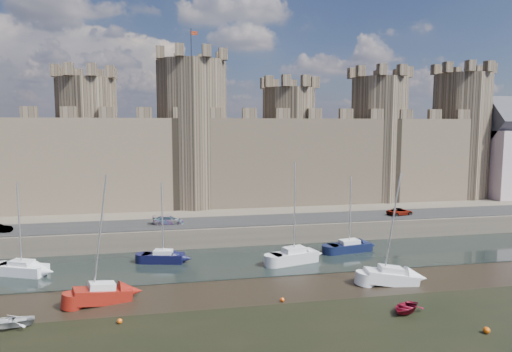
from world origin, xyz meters
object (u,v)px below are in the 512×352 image
object	(u,v)px
sailboat_1	(163,257)
sailboat_3	(349,246)
sailboat_0	(22,268)
sailboat_5	(391,276)
car_2	(168,220)
sailboat_4	(102,294)
car_3	(400,212)
sailboat_2	(294,256)

from	to	relation	value
sailboat_1	sailboat_3	xyz separation A→B (m)	(22.28, 0.15, -0.01)
sailboat_0	sailboat_5	bearing A→B (deg)	7.54
car_2	sailboat_1	world-z (taller)	sailboat_1
car_2	sailboat_4	size ratio (longest dim) A/B	0.35
sailboat_1	sailboat_3	bearing A→B (deg)	13.99
sailboat_4	sailboat_5	bearing A→B (deg)	-17.60
sailboat_0	sailboat_4	bearing A→B (deg)	-22.67
sailboat_0	sailboat_1	xyz separation A→B (m)	(14.28, 1.47, -0.02)
car_3	sailboat_1	size ratio (longest dim) A/B	0.42
sailboat_2	sailboat_0	bearing A→B (deg)	162.12
car_2	sailboat_5	distance (m)	29.19
sailboat_0	sailboat_3	size ratio (longest dim) A/B	1.03
sailboat_2	sailboat_5	xyz separation A→B (m)	(7.42, -8.25, -0.10)
car_2	sailboat_3	size ratio (longest dim) A/B	0.43
sailboat_3	sailboat_4	bearing A→B (deg)	-167.04
car_2	sailboat_1	size ratio (longest dim) A/B	0.44
car_3	sailboat_4	xyz separation A→B (m)	(-38.63, -19.18, -2.23)
sailboat_0	car_2	bearing A→B (deg)	57.14
sailboat_0	sailboat_5	distance (m)	37.37
car_2	sailboat_0	distance (m)	18.29
car_2	sailboat_1	distance (m)	9.13
car_3	sailboat_4	bearing A→B (deg)	103.98
sailboat_4	sailboat_1	bearing A→B (deg)	47.81
car_2	car_3	bearing A→B (deg)	-87.97
sailboat_0	sailboat_1	size ratio (longest dim) A/B	1.05
car_3	sailboat_0	world-z (taller)	sailboat_0
sailboat_0	sailboat_4	distance (m)	12.99
sailboat_1	sailboat_4	size ratio (longest dim) A/B	0.81
sailboat_2	sailboat_3	size ratio (longest dim) A/B	1.22
sailboat_0	car_3	bearing A→B (deg)	34.44
sailboat_1	sailboat_5	size ratio (longest dim) A/B	0.83
car_2	car_3	size ratio (longest dim) A/B	1.03
car_3	sailboat_3	bearing A→B (deg)	114.20
sailboat_3	sailboat_4	size ratio (longest dim) A/B	0.82
sailboat_1	sailboat_5	xyz separation A→B (m)	(21.79, -11.23, 0.04)
sailboat_5	car_2	bearing A→B (deg)	144.00
sailboat_4	sailboat_0	bearing A→B (deg)	118.15
sailboat_1	sailboat_3	distance (m)	22.28
car_2	sailboat_5	xyz separation A→B (m)	(21.11, -20.03, -2.30)
car_3	sailboat_0	xyz separation A→B (m)	(-47.76, -9.94, -2.28)
car_2	sailboat_2	bearing A→B (deg)	-128.11
car_3	sailboat_2	world-z (taller)	sailboat_2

